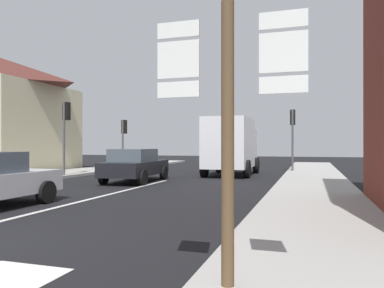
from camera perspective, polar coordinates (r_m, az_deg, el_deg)
name	(u,v)px	position (r m, az deg, el deg)	size (l,w,h in m)	color
ground_plane	(148,185)	(15.64, -6.72, -6.18)	(80.00, 80.00, 0.00)	black
sidewalk_right	(315,196)	(12.29, 18.11, -7.51)	(2.87, 44.00, 0.14)	#9E9B96
lane_centre_stripe	(94,198)	(12.13, -14.56, -7.92)	(0.16, 12.00, 0.01)	silver
sedan_far	(135,165)	(16.98, -8.61, -3.13)	(2.16, 4.30, 1.47)	black
delivery_truck	(231,145)	(20.52, 5.92, -0.12)	(2.49, 5.01, 3.05)	silver
route_sign_post	(228,121)	(4.09, 5.46, 3.48)	(1.66, 0.14, 3.20)	brown
traffic_light_far_left	(124,133)	(25.25, -10.27, 1.66)	(0.30, 0.49, 3.29)	#47474C
traffic_light_near_left	(66,122)	(20.01, -18.54, 3.21)	(0.30, 0.49, 3.80)	#47474C
traffic_light_far_right	(293,126)	(23.02, 14.96, 2.64)	(0.30, 0.49, 3.72)	#47474C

